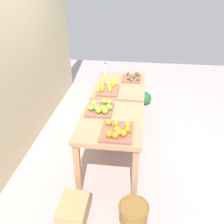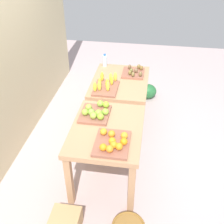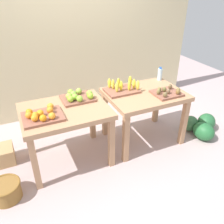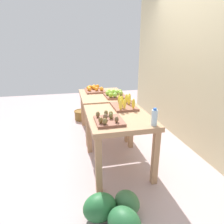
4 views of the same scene
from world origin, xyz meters
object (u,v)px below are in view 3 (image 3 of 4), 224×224
object	(u,v)px
water_bottle	(160,74)
wicker_basket	(6,191)
banana_crate	(122,88)
apple_bin	(77,97)
display_table_left	(65,117)
display_table_right	(145,100)
watermelon_pile	(201,126)
kiwi_bin	(167,92)
orange_bin	(42,115)

from	to	relation	value
water_bottle	wicker_basket	size ratio (longest dim) A/B	0.61
banana_crate	water_bottle	world-z (taller)	water_bottle
apple_bin	display_table_left	bearing A→B (deg)	-142.07
display_table_right	water_bottle	world-z (taller)	water_bottle
display_table_left	display_table_right	bearing A→B (deg)	0.00
display_table_left	banana_crate	bearing A→B (deg)	10.71
apple_bin	wicker_basket	world-z (taller)	apple_bin
display_table_right	apple_bin	size ratio (longest dim) A/B	2.55
watermelon_pile	kiwi_bin	bearing A→B (deg)	173.34
kiwi_bin	wicker_basket	bearing A→B (deg)	-175.41
banana_crate	water_bottle	bearing A→B (deg)	11.18
kiwi_bin	display_table_right	bearing A→B (deg)	142.13
wicker_basket	water_bottle	bearing A→B (deg)	15.39
watermelon_pile	wicker_basket	world-z (taller)	watermelon_pile
apple_bin	banana_crate	world-z (taller)	banana_crate
orange_bin	wicker_basket	world-z (taller)	orange_bin
banana_crate	kiwi_bin	size ratio (longest dim) A/B	1.22
apple_bin	wicker_basket	distance (m)	1.34
display_table_right	kiwi_bin	world-z (taller)	kiwi_bin
apple_bin	banana_crate	distance (m)	0.64
display_table_left	wicker_basket	world-z (taller)	display_table_left
water_bottle	apple_bin	bearing A→B (deg)	-174.38
apple_bin	kiwi_bin	distance (m)	1.18
kiwi_bin	water_bottle	world-z (taller)	water_bottle
watermelon_pile	water_bottle	bearing A→B (deg)	130.37
apple_bin	kiwi_bin	world-z (taller)	apple_bin
display_table_right	water_bottle	distance (m)	0.57
display_table_left	banana_crate	xyz separation A→B (m)	(0.85, 0.16, 0.16)
orange_bin	watermelon_pile	world-z (taller)	orange_bin
watermelon_pile	apple_bin	bearing A→B (deg)	166.81
display_table_left	water_bottle	xyz separation A→B (m)	(1.56, 0.30, 0.21)
kiwi_bin	wicker_basket	distance (m)	2.27
orange_bin	apple_bin	xyz separation A→B (m)	(0.50, 0.28, 0.01)
kiwi_bin	wicker_basket	xyz separation A→B (m)	(-2.15, -0.17, -0.69)
banana_crate	kiwi_bin	world-z (taller)	banana_crate
water_bottle	watermelon_pile	world-z (taller)	water_bottle
orange_bin	display_table_right	bearing A→B (deg)	4.49
display_table_right	apple_bin	world-z (taller)	apple_bin
display_table_left	kiwi_bin	size ratio (longest dim) A/B	2.89
display_table_left	display_table_right	world-z (taller)	same
display_table_left	kiwi_bin	distance (m)	1.37
orange_bin	watermelon_pile	distance (m)	2.41
orange_bin	display_table_left	bearing A→B (deg)	21.48
wicker_basket	orange_bin	bearing A→B (deg)	24.52
orange_bin	apple_bin	size ratio (longest dim) A/B	1.08
orange_bin	water_bottle	size ratio (longest dim) A/B	2.17
display_table_right	banana_crate	xyz separation A→B (m)	(-0.27, 0.16, 0.16)
kiwi_bin	water_bottle	size ratio (longest dim) A/B	1.78
water_bottle	watermelon_pile	xyz separation A→B (m)	(0.47, -0.56, -0.73)
watermelon_pile	wicker_basket	size ratio (longest dim) A/B	1.89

